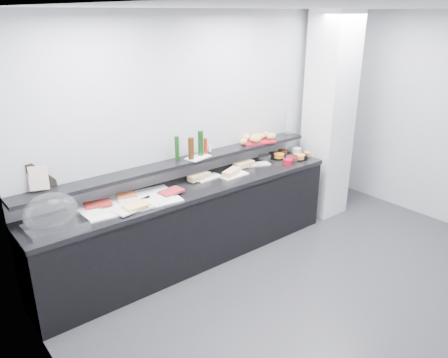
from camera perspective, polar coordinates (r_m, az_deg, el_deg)
ground at (r=4.57m, az=16.64°, el=-15.72°), size 5.00×5.00×0.00m
back_wall at (r=5.22m, az=0.07°, el=6.41°), size 5.00×0.02×2.70m
ceiling at (r=3.71m, az=21.23°, el=20.22°), size 5.00×5.00×0.00m
column at (r=6.03m, az=13.51°, el=7.84°), size 0.50×0.50×2.70m
buffet_cabinet at (r=4.93m, az=-4.11°, el=-6.09°), size 3.60×0.60×0.85m
counter_top at (r=4.74m, az=-4.25°, el=-1.24°), size 3.62×0.62×0.05m
wall_shelf at (r=4.79m, az=-5.53°, el=2.20°), size 3.60×0.25×0.04m
cloche_base at (r=4.12m, az=-21.18°, el=-5.63°), size 0.51×0.36×0.04m
cloche_dome at (r=4.13m, az=-21.70°, el=-4.00°), size 0.48×0.32×0.34m
linen_runner at (r=4.40m, az=-12.71°, el=-3.12°), size 1.09×0.61×0.01m
platter_meat_a at (r=4.36m, az=-16.89°, el=-3.51°), size 0.30×0.23×0.01m
food_meat_a at (r=4.37m, az=-16.15°, el=-3.14°), size 0.28×0.21×0.02m
platter_salmon at (r=4.48m, az=-11.81°, el=-2.36°), size 0.35×0.27×0.01m
food_salmon at (r=4.50m, az=-12.63°, el=-2.06°), size 0.22×0.17×0.02m
platter_cheese at (r=4.22m, az=-12.33°, el=-3.92°), size 0.30×0.22×0.01m
food_cheese at (r=4.24m, az=-11.36°, el=-3.42°), size 0.25×0.16×0.02m
platter_meat_b at (r=4.39m, az=-9.03°, el=-2.66°), size 0.39×0.31×0.01m
food_meat_b at (r=4.51m, az=-6.90°, el=-1.62°), size 0.26×0.18×0.02m
sandwich_plate_left at (r=4.94m, az=-2.08°, el=0.16°), size 0.32×0.16×0.01m
sandwich_food_left at (r=4.88m, az=-3.28°, el=0.32°), size 0.28×0.13×0.06m
tongs_left at (r=4.82m, az=-3.16°, el=-0.26°), size 0.16×0.03×0.01m
sandwich_plate_mid at (r=5.01m, az=1.35°, el=0.49°), size 0.34×0.16×0.01m
sandwich_food_mid at (r=5.01m, az=0.98°, el=0.91°), size 0.28×0.19×0.06m
tongs_mid at (r=5.02m, az=1.74°, el=0.63°), size 0.15×0.08×0.01m
sandwich_plate_right at (r=5.39m, az=4.32°, el=1.93°), size 0.34×0.24×0.01m
sandwich_food_right at (r=5.27m, az=2.61°, el=1.93°), size 0.27×0.11×0.06m
tongs_right at (r=5.30m, az=4.31°, el=1.73°), size 0.16×0.04×0.01m
bowl_glass_fruit at (r=5.54m, az=5.32°, el=2.75°), size 0.19×0.19×0.07m
fill_glass_fruit at (r=5.62m, az=7.18°, el=3.05°), size 0.16×0.16×0.05m
bowl_black_jam at (r=5.66m, az=6.51°, el=3.07°), size 0.15×0.15×0.07m
fill_black_jam at (r=5.78m, az=7.62°, el=3.55°), size 0.15×0.15×0.05m
bowl_glass_cream at (r=5.89m, az=9.17°, el=3.68°), size 0.21×0.21×0.07m
fill_glass_cream at (r=5.89m, az=9.40°, el=3.78°), size 0.17×0.17×0.05m
bowl_red_jam at (r=5.43m, az=8.34°, el=2.22°), size 0.15×0.15×0.07m
fill_red_jam at (r=5.56m, az=9.01°, el=2.74°), size 0.14×0.14×0.05m
bowl_glass_salmon at (r=5.54m, az=8.89°, el=2.56°), size 0.16×0.16×0.07m
fill_glass_salmon at (r=5.62m, az=9.77°, el=2.92°), size 0.17×0.17×0.05m
bowl_black_fruit at (r=5.65m, az=10.22°, el=2.85°), size 0.14×0.14×0.07m
fill_black_fruit at (r=5.74m, az=10.85°, el=3.22°), size 0.10×0.10×0.05m
framed_print at (r=4.29m, az=-22.74°, el=0.46°), size 0.25×0.13×0.26m
print_art at (r=4.22m, az=-23.07°, el=0.10°), size 0.17×0.10×0.22m
condiment_tray at (r=4.85m, az=-3.41°, el=2.85°), size 0.31×0.23×0.01m
bottle_green_a at (r=4.75m, az=-6.16°, el=4.07°), size 0.05×0.05×0.26m
bottle_brown at (r=4.75m, az=-4.33°, el=4.01°), size 0.08×0.08×0.24m
bottle_green_b at (r=4.87m, az=-3.06°, el=4.71°), size 0.07×0.07×0.28m
bottle_hot at (r=4.93m, az=-2.41°, el=4.34°), size 0.05×0.05×0.18m
shaker_salt at (r=5.02m, az=-1.86°, el=3.99°), size 0.04×0.04×0.07m
shaker_pepper at (r=4.97m, az=-2.54°, el=3.82°), size 0.03×0.03×0.07m
bread_tray at (r=5.47m, az=4.21°, el=4.99°), size 0.49×0.41×0.02m
bread_roll_nw at (r=5.43m, az=2.95°, el=5.47°), size 0.13×0.09×0.08m
bread_roll_n at (r=5.46m, az=4.12°, el=5.53°), size 0.14×0.09×0.08m
bread_roll_ne at (r=5.57m, az=5.44°, el=5.79°), size 0.14×0.11×0.08m
bread_roll_sw at (r=5.25m, az=2.53°, el=4.92°), size 0.16×0.13×0.08m
bread_roll_s at (r=5.35m, az=4.31°, el=5.18°), size 0.14×0.09×0.08m
bread_roll_se at (r=5.50m, az=6.21°, el=5.57°), size 0.14×0.09×0.08m
bread_roll_midw at (r=5.38m, az=4.08°, el=5.28°), size 0.16×0.12×0.08m
bread_roll_mide at (r=5.48m, az=4.57°, el=5.56°), size 0.17×0.13×0.08m
carafe at (r=5.79m, az=8.50°, el=7.16°), size 0.12×0.12×0.30m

